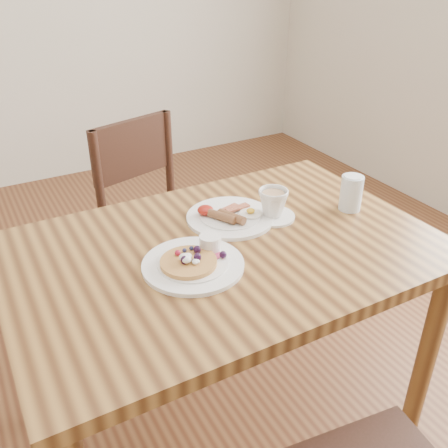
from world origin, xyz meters
name	(u,v)px	position (x,y,z in m)	size (l,w,h in m)	color
ground	(224,425)	(0.00, 0.00, 0.00)	(5.00, 5.00, 0.00)	#512A17
dining_table	(224,274)	(0.00, 0.00, 0.65)	(1.20, 0.80, 0.75)	olive
chair_far	(157,217)	(0.07, 0.70, 0.49)	(0.52, 0.52, 0.88)	#321912
pancake_plate	(194,261)	(-0.12, -0.05, 0.76)	(0.27, 0.27, 0.06)	white
breakfast_plate	(229,216)	(0.09, 0.13, 0.76)	(0.27, 0.27, 0.04)	white
teacup_saucer	(273,205)	(0.21, 0.07, 0.79)	(0.14, 0.14, 0.09)	white
water_glass	(351,193)	(0.46, 0.00, 0.81)	(0.07, 0.07, 0.11)	silver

